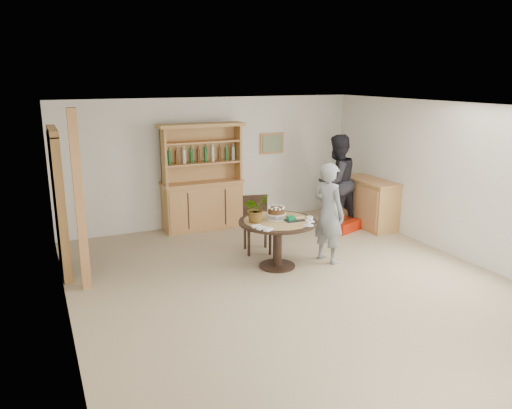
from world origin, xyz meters
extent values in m
plane|color=#C6AE88|center=(0.00, 0.00, 0.00)|extent=(7.00, 7.00, 0.00)
cube|color=white|center=(0.00, 3.50, 1.25)|extent=(6.00, 0.04, 2.50)
cube|color=white|center=(-3.00, 0.00, 1.25)|extent=(0.04, 7.00, 2.50)
cube|color=white|center=(3.00, 0.00, 1.25)|extent=(0.04, 7.00, 2.50)
cube|color=white|center=(0.00, 0.00, 2.50)|extent=(6.00, 7.00, 0.04)
cube|color=tan|center=(1.30, 3.47, 1.55)|extent=(0.52, 0.03, 0.42)
cube|color=#59724C|center=(1.30, 3.45, 1.55)|extent=(0.44, 0.02, 0.34)
cube|color=black|center=(-2.94, 2.00, 1.05)|extent=(0.10, 0.90, 2.10)
cube|color=tan|center=(-2.92, 1.50, 1.05)|extent=(0.12, 0.10, 2.10)
cube|color=tan|center=(-2.92, 2.50, 1.05)|extent=(0.12, 0.10, 2.10)
cube|color=tan|center=(-2.92, 2.00, 2.13)|extent=(0.12, 1.10, 0.10)
cube|color=tan|center=(-2.70, 1.20, 1.25)|extent=(0.12, 0.12, 2.50)
cube|color=tan|center=(-0.30, 3.24, 0.45)|extent=(1.50, 0.50, 0.90)
cube|color=tan|center=(-0.30, 3.24, 0.92)|extent=(1.56, 0.54, 0.04)
cube|color=tan|center=(-0.30, 3.34, 1.47)|extent=(1.50, 0.04, 1.06)
cube|color=tan|center=(-1.03, 3.19, 1.47)|extent=(0.04, 0.34, 1.06)
cube|color=tan|center=(0.43, 3.19, 1.47)|extent=(0.04, 0.34, 1.06)
cube|color=tan|center=(-0.30, 3.19, 1.30)|extent=(1.44, 0.32, 0.03)
cube|color=tan|center=(-0.30, 3.19, 1.70)|extent=(1.44, 0.32, 0.03)
cube|color=tan|center=(-0.30, 3.19, 2.01)|extent=(1.62, 0.40, 0.06)
cylinder|color=#194C1E|center=(-0.86, 3.19, 1.46)|extent=(0.07, 0.07, 0.28)
cylinder|color=#4C2D14|center=(-0.70, 3.19, 1.46)|extent=(0.07, 0.07, 0.28)
cylinder|color=#B2BFB2|center=(-0.54, 3.19, 1.46)|extent=(0.07, 0.07, 0.28)
cylinder|color=#194C1E|center=(-0.38, 3.19, 1.46)|extent=(0.07, 0.07, 0.28)
cylinder|color=#4C2D14|center=(-0.22, 3.19, 1.46)|extent=(0.07, 0.07, 0.28)
cylinder|color=#B2BFB2|center=(-0.06, 3.19, 1.46)|extent=(0.07, 0.07, 0.28)
cylinder|color=#194C1E|center=(0.10, 3.19, 1.46)|extent=(0.07, 0.07, 0.28)
cylinder|color=#4C2D14|center=(0.26, 3.19, 1.46)|extent=(0.07, 0.07, 0.28)
cube|color=tan|center=(2.74, 2.00, 0.45)|extent=(0.50, 1.20, 0.90)
cube|color=tan|center=(2.74, 2.00, 0.92)|extent=(0.54, 1.26, 0.04)
cylinder|color=black|center=(0.10, 0.81, 0.73)|extent=(1.20, 1.20, 0.04)
cylinder|color=black|center=(0.10, 0.81, 0.36)|extent=(0.14, 0.14, 0.70)
cylinder|color=black|center=(0.10, 0.81, 0.01)|extent=(0.56, 0.56, 0.03)
cylinder|color=tan|center=(0.10, 0.81, 0.76)|extent=(1.04, 1.04, 0.01)
cube|color=black|center=(0.10, 1.56, 0.45)|extent=(0.50, 0.50, 0.04)
cube|color=black|center=(0.14, 1.75, 0.70)|extent=(0.42, 0.12, 0.46)
cube|color=black|center=(0.14, 1.75, 0.92)|extent=(0.42, 0.13, 0.05)
cube|color=black|center=(-0.11, 1.43, 0.22)|extent=(0.04, 0.04, 0.44)
cube|color=black|center=(0.24, 1.35, 0.22)|extent=(0.04, 0.04, 0.44)
cube|color=black|center=(-0.03, 1.78, 0.22)|extent=(0.04, 0.04, 0.44)
cube|color=black|center=(0.32, 1.70, 0.22)|extent=(0.04, 0.04, 0.44)
cylinder|color=white|center=(0.10, 0.86, 0.77)|extent=(0.28, 0.28, 0.01)
cylinder|color=white|center=(0.10, 0.86, 0.81)|extent=(0.05, 0.05, 0.08)
cylinder|color=white|center=(0.10, 0.86, 0.85)|extent=(0.30, 0.30, 0.01)
cylinder|color=#4C2E15|center=(0.10, 0.86, 0.90)|extent=(0.26, 0.26, 0.09)
cylinder|color=white|center=(0.10, 0.86, 0.95)|extent=(0.08, 0.08, 0.01)
sphere|color=white|center=(0.22, 0.86, 0.95)|extent=(0.04, 0.04, 0.04)
sphere|color=white|center=(0.21, 0.92, 0.95)|extent=(0.04, 0.04, 0.04)
sphere|color=white|center=(0.16, 0.97, 0.95)|extent=(0.04, 0.04, 0.04)
sphere|color=white|center=(0.10, 0.98, 0.95)|extent=(0.04, 0.04, 0.04)
sphere|color=white|center=(0.04, 0.97, 0.95)|extent=(0.04, 0.04, 0.04)
sphere|color=white|center=(0.00, 0.92, 0.95)|extent=(0.04, 0.04, 0.04)
sphere|color=white|center=(-0.02, 0.86, 0.95)|extent=(0.04, 0.04, 0.04)
sphere|color=white|center=(0.00, 0.80, 0.95)|extent=(0.04, 0.04, 0.04)
sphere|color=white|center=(0.04, 0.76, 0.95)|extent=(0.04, 0.04, 0.04)
sphere|color=white|center=(0.10, 0.74, 0.95)|extent=(0.04, 0.04, 0.04)
sphere|color=white|center=(0.16, 0.76, 0.95)|extent=(0.04, 0.04, 0.04)
sphere|color=white|center=(0.21, 0.80, 0.95)|extent=(0.04, 0.04, 0.04)
imported|color=#3F7233|center=(-0.25, 0.86, 0.97)|extent=(0.47, 0.44, 0.42)
cube|color=black|center=(0.32, 0.69, 0.77)|extent=(0.30, 0.20, 0.01)
cube|color=#0C6C3D|center=(0.26, 0.69, 0.80)|extent=(0.10, 0.10, 0.06)
cube|color=#0C6C3D|center=(0.26, 0.69, 0.83)|extent=(0.11, 0.02, 0.01)
cylinder|color=white|center=(0.50, 0.53, 0.76)|extent=(0.15, 0.15, 0.01)
imported|color=white|center=(0.50, 0.53, 0.81)|extent=(0.10, 0.10, 0.08)
cylinder|color=white|center=(0.38, 0.36, 0.76)|extent=(0.15, 0.15, 0.01)
imported|color=white|center=(0.38, 0.36, 0.81)|extent=(0.08, 0.08, 0.07)
cube|color=white|center=(-0.35, 0.61, 0.78)|extent=(0.14, 0.08, 0.03)
cube|color=white|center=(-0.32, 0.49, 0.78)|extent=(0.16, 0.11, 0.03)
cube|color=white|center=(-0.26, 0.39, 0.78)|extent=(0.16, 0.14, 0.03)
imported|color=gray|center=(0.95, 0.71, 0.80)|extent=(0.52, 0.66, 1.60)
imported|color=black|center=(2.12, 2.27, 0.91)|extent=(1.02, 0.87, 1.82)
cube|color=red|center=(2.13, 1.97, 0.10)|extent=(0.70, 0.58, 0.20)
cube|color=black|center=(2.13, 1.97, 0.20)|extent=(0.54, 0.23, 0.01)
camera|label=1|loc=(-3.22, -5.71, 2.90)|focal=35.00mm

